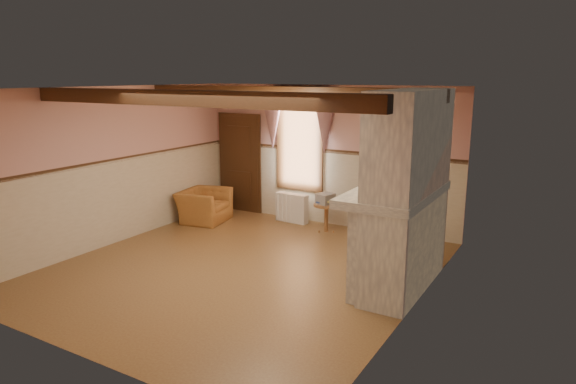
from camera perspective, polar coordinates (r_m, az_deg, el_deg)
The scene contains 26 objects.
floor at distance 8.22m, azimuth -5.21°, elevation -8.47°, with size 5.50×6.00×0.01m, color brown.
ceiling at distance 7.66m, azimuth -5.64°, elevation 11.43°, with size 5.50×6.00×0.01m, color silver.
wall_back at distance 10.37m, azimuth 4.32°, elevation 4.05°, with size 5.50×0.02×2.80m, color tan.
wall_front at distance 5.74m, azimuth -23.19°, elevation -4.24°, with size 5.50×0.02×2.80m, color tan.
wall_left at distance 9.67m, azimuth -18.79°, elevation 2.75°, with size 0.02×6.00×2.80m, color tan.
wall_right at distance 6.64m, azimuth 14.26°, elevation -1.35°, with size 0.02×6.00×2.80m, color tan.
wainscot at distance 7.98m, azimuth -5.32°, elevation -3.45°, with size 5.50×6.00×1.50m, color beige, non-canonical shape.
chair_rail at distance 7.80m, azimuth -5.43°, elevation 1.84°, with size 5.50×6.00×0.08m, color black, non-canonical shape.
firebox at distance 7.68m, azimuth 9.74°, elevation -6.60°, with size 0.20×0.95×0.90m, color black.
armchair at distance 10.83m, azimuth -9.30°, elevation -1.50°, with size 1.01×0.88×0.66m, color #9E662D.
side_table at distance 10.01m, azimuth 4.27°, elevation -2.87°, with size 0.51×0.51×0.55m, color brown.
book_stack at distance 9.95m, azimuth 4.18°, elevation -0.73°, with size 0.26×0.32×0.20m, color #B7AD8C.
radiator at distance 10.62m, azimuth 0.44°, elevation -1.77°, with size 0.70×0.18×0.60m, color silver.
bowl at distance 7.51m, azimuth 12.30°, elevation 0.89°, with size 0.37×0.37×0.09m, color brown.
mantel_clock at distance 8.07m, azimuth 13.69°, elevation 2.04°, with size 0.14×0.24×0.20m, color black.
oil_lamp at distance 7.91m, azimuth 13.37°, elevation 2.14°, with size 0.11×0.11×0.28m, color #CD8939.
candle_red at distance 6.89m, azimuth 10.58°, elevation 0.19°, with size 0.06×0.06×0.16m, color #B21715.
jar_yellow at distance 6.91m, azimuth 10.65°, elevation 0.07°, with size 0.06×0.06×0.12m, color gold.
fireplace at distance 7.29m, azimuth 13.14°, elevation -0.04°, with size 0.85×2.00×2.80m, color gray.
mantel at distance 7.35m, azimuth 11.79°, elevation -0.18°, with size 1.05×2.05×0.12m, color gray.
overmantel_mirror at distance 7.30m, azimuth 10.63°, elevation 4.65°, with size 0.06×1.44×1.04m, color silver.
door at distance 11.44m, azimuth -5.34°, elevation 3.08°, with size 1.10×0.10×2.10m, color black.
window at distance 10.58m, azimuth 1.34°, elevation 5.63°, with size 1.06×0.08×2.02m, color white.
window_drapes at distance 10.44m, azimuth 1.11°, elevation 8.84°, with size 1.30×0.14×1.40m, color gray.
ceiling_beam_front at distance 6.73m, azimuth -11.71°, elevation 10.18°, with size 5.50×0.18×0.20m, color black.
ceiling_beam_back at distance 8.67m, azimuth -0.89°, elevation 10.99°, with size 5.50×0.18×0.20m, color black.
Camera 1 is at (4.49, -6.21, 2.99)m, focal length 32.00 mm.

